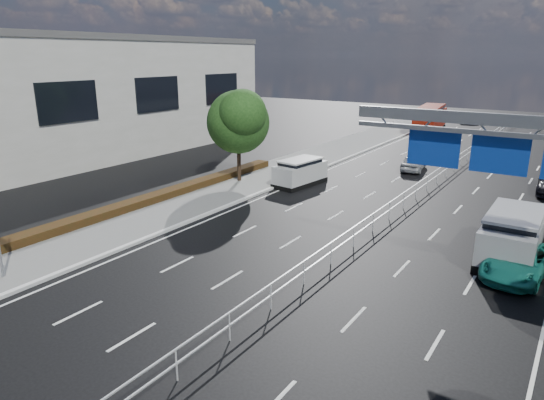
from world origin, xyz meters
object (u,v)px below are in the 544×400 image
Objects in this scene: near_car_silver at (414,162)px; near_car_dark at (470,117)px; white_minivan at (300,172)px; silver_minivan at (513,236)px; red_bus at (430,118)px; parked_car_teal at (519,261)px; overhead_gantry at (522,150)px.

near_car_dark is (-2.73, 32.82, 0.06)m from near_car_silver.
white_minivan reaches higher than near_car_silver.
near_car_silver is at bearing 66.12° from white_minivan.
near_car_dark is 49.20m from silver_minivan.
red_bus is (0.48, 29.94, 0.69)m from white_minivan.
near_car_silver is 0.84× the size of parked_car_teal.
silver_minivan is (9.18, -14.91, 0.43)m from near_car_silver.
red_bus reaches higher than white_minivan.
near_car_dark is 0.95× the size of parked_car_teal.
silver_minivan is at bearing -15.67° from white_minivan.
silver_minivan is (-0.24, 3.69, -4.51)m from overhead_gantry.
near_car_silver is 0.88× the size of near_car_dark.
overhead_gantry is 2.20× the size of parked_car_teal.
near_car_dark is at bearing 93.51° from white_minivan.
near_car_dark is (2.57, 41.67, -0.19)m from white_minivan.
overhead_gantry is 53.06m from near_car_dark.
parked_car_teal is (0.30, 1.95, -4.96)m from overhead_gantry.
silver_minivan is (11.91, -47.73, 0.36)m from near_car_dark.
silver_minivan is at bearing 114.57° from parked_car_teal.
white_minivan is at bearing 159.97° from parked_car_teal.
red_bus is at bearing 96.11° from white_minivan.
near_car_silver is at bearing 127.69° from parked_car_teal.
white_minivan is 0.43× the size of red_bus.
white_minivan is 1.01× the size of near_car_dark.
red_bus is 2.38× the size of near_car_dark.
near_car_silver is at bearing 116.86° from overhead_gantry.
near_car_silver is at bearing 121.48° from silver_minivan.
red_bus is 2.69× the size of near_car_silver.
overhead_gantry is 5.34m from parked_car_teal.
red_bus is at bearing 111.11° from silver_minivan.
overhead_gantry is 1.91× the size of silver_minivan.
near_car_dark is (-12.15, 51.42, -4.88)m from overhead_gantry.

